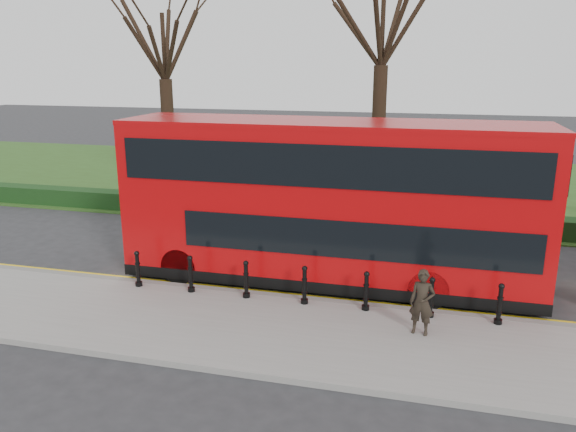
# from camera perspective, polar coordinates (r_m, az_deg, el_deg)

# --- Properties ---
(ground) EXTENTS (120.00, 120.00, 0.00)m
(ground) POSITION_cam_1_polar(r_m,az_deg,el_deg) (16.63, -1.64, -7.02)
(ground) COLOR #28282B
(ground) RESTS_ON ground
(pavement) EXTENTS (60.00, 4.00, 0.15)m
(pavement) POSITION_cam_1_polar(r_m,az_deg,el_deg) (14.00, -5.08, -11.24)
(pavement) COLOR gray
(pavement) RESTS_ON ground
(kerb) EXTENTS (60.00, 0.25, 0.16)m
(kerb) POSITION_cam_1_polar(r_m,az_deg,el_deg) (15.72, -2.65, -8.11)
(kerb) COLOR slate
(kerb) RESTS_ON ground
(grass_verge) EXTENTS (60.00, 18.00, 0.06)m
(grass_verge) POSITION_cam_1_polar(r_m,az_deg,el_deg) (30.74, 6.06, 3.44)
(grass_verge) COLOR #2C4C19
(grass_verge) RESTS_ON ground
(hedge) EXTENTS (60.00, 0.90, 0.80)m
(hedge) POSITION_cam_1_polar(r_m,az_deg,el_deg) (22.78, 3.05, 0.24)
(hedge) COLOR black
(hedge) RESTS_ON ground
(yellow_line_outer) EXTENTS (60.00, 0.10, 0.01)m
(yellow_line_outer) POSITION_cam_1_polar(r_m,az_deg,el_deg) (16.01, -2.34, -7.92)
(yellow_line_outer) COLOR yellow
(yellow_line_outer) RESTS_ON ground
(yellow_line_inner) EXTENTS (60.00, 0.10, 0.01)m
(yellow_line_inner) POSITION_cam_1_polar(r_m,az_deg,el_deg) (16.19, -2.13, -7.65)
(yellow_line_inner) COLOR yellow
(yellow_line_inner) RESTS_ON ground
(tree_left) EXTENTS (6.48, 6.48, 10.13)m
(tree_left) POSITION_cam_1_polar(r_m,az_deg,el_deg) (27.67, -12.56, 17.13)
(tree_left) COLOR black
(tree_left) RESTS_ON ground
(tree_mid) EXTENTS (7.23, 7.23, 11.29)m
(tree_mid) POSITION_cam_1_polar(r_m,az_deg,el_deg) (24.95, 9.64, 19.47)
(tree_mid) COLOR black
(tree_mid) RESTS_ON ground
(bollard_row) EXTENTS (9.86, 0.15, 1.00)m
(bollard_row) POSITION_cam_1_polar(r_m,az_deg,el_deg) (14.88, 1.69, -7.09)
(bollard_row) COLOR black
(bollard_row) RESTS_ON pavement
(bus_lead) EXTENTS (11.94, 2.74, 4.75)m
(bus_lead) POSITION_cam_1_polar(r_m,az_deg,el_deg) (16.19, 4.18, 1.24)
(bus_lead) COLOR #AB0609
(bus_lead) RESTS_ON ground
(pedestrian) EXTENTS (0.63, 0.47, 1.58)m
(pedestrian) POSITION_cam_1_polar(r_m,az_deg,el_deg) (13.55, 13.46, -8.52)
(pedestrian) COLOR black
(pedestrian) RESTS_ON pavement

